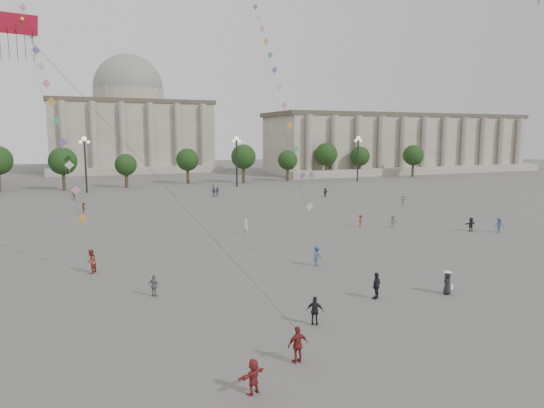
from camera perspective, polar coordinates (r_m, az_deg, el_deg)
name	(u,v)px	position (r m, az deg, el deg)	size (l,w,h in m)	color
ground	(348,292)	(34.65, 8.97, -10.23)	(360.00, 360.00, 0.00)	#5D5B58
hall_east	(400,143)	(152.92, 14.83, 6.91)	(84.00, 26.22, 17.20)	gray
hall_central	(130,124)	(158.21, -16.33, 8.99)	(48.30, 34.30, 35.50)	gray
tree_row	(159,161)	(107.54, -13.17, 4.97)	(137.12, 5.12, 8.00)	#39281C
lamp_post_mid_west	(85,154)	(98.09, -21.15, 5.51)	(2.00, 0.90, 10.65)	#262628
lamp_post_mid_east	(237,152)	(103.25, -4.19, 6.13)	(2.00, 0.90, 10.65)	#262628
lamp_post_far_east	(358,150)	(116.18, 10.09, 6.24)	(2.00, 0.90, 10.65)	#262628
person_crowd_0	(217,191)	(88.13, -6.45, 1.50)	(0.96, 0.40, 1.64)	navy
person_crowd_3	(471,224)	(59.56, 22.36, -2.23)	(1.48, 0.47, 1.60)	#232328
person_crowd_4	(213,184)	(100.09, -6.96, 2.31)	(1.61, 0.51, 1.74)	#B5B6B2
person_crowd_6	(393,221)	(58.79, 14.04, -1.99)	(1.02, 0.59, 1.59)	#59595D
person_crowd_7	(403,200)	(78.07, 15.17, 0.43)	(1.53, 0.49, 1.65)	#B9B9B5
person_crowd_8	(361,221)	(58.60, 10.40, -1.95)	(0.98, 0.56, 1.52)	maroon
person_crowd_9	(325,192)	(86.59, 6.31, 1.37)	(1.45, 0.46, 1.56)	black
person_crowd_12	(214,192)	(86.98, -6.84, 1.43)	(1.58, 0.50, 1.70)	#5E5F63
person_crowd_13	(246,227)	(53.54, -3.10, -2.66)	(0.63, 0.41, 1.72)	silver
person_crowd_14	(499,225)	(60.06, 25.17, -2.27)	(1.09, 0.62, 1.68)	navy
person_crowd_16	(74,195)	(87.82, -22.28, 0.94)	(0.98, 0.41, 1.67)	#5C5C60
person_crowd_17	(84,208)	(72.73, -21.26, -0.41)	(1.02, 0.59, 1.58)	maroon
tourist_0	(298,345)	(24.15, 3.06, -16.18)	(1.06, 0.44, 1.81)	maroon
tourist_1	(315,311)	(28.54, 5.09, -12.42)	(0.99, 0.41, 1.69)	black
tourist_2	(253,376)	(21.64, -2.22, -19.62)	(1.42, 0.45, 1.53)	maroon
tourist_3	(154,286)	(34.15, -13.70, -9.33)	(0.87, 0.36, 1.48)	slate
tourist_4	(376,286)	(33.44, 12.19, -9.36)	(1.06, 0.44, 1.81)	black
kite_flyer_0	(91,261)	(41.07, -20.52, -6.35)	(0.93, 0.72, 1.91)	maroon
kite_flyer_1	(317,256)	(40.73, 5.34, -6.07)	(1.16, 0.66, 1.79)	#365479
hat_person	(447,282)	(35.71, 19.94, -8.65)	(0.90, 0.89, 1.69)	black
dragon_kite	(20,40)	(30.60, -27.57, 16.74)	(7.11, 5.65, 21.90)	red
kite_train_west	(19,2)	(60.63, -27.58, 20.32)	(10.30, 35.50, 56.30)	#3F3F3F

